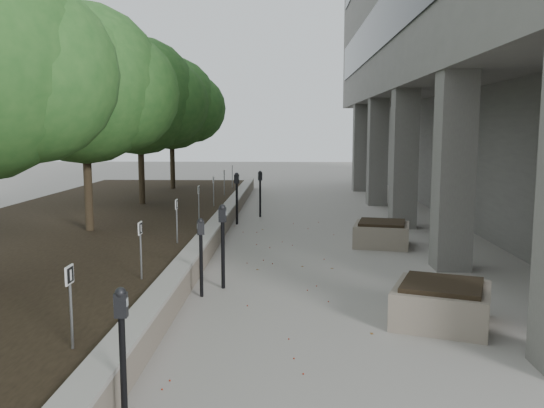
# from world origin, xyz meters

# --- Properties ---
(ground) EXTENTS (90.00, 90.00, 0.00)m
(ground) POSITION_xyz_m (0.00, 0.00, 0.00)
(ground) COLOR gray
(ground) RESTS_ON ground
(retaining_wall) EXTENTS (0.39, 26.00, 0.50)m
(retaining_wall) POSITION_xyz_m (-1.82, 9.00, 0.25)
(retaining_wall) COLOR gray
(retaining_wall) RESTS_ON ground
(planting_bed) EXTENTS (7.00, 26.00, 0.40)m
(planting_bed) POSITION_xyz_m (-5.50, 9.00, 0.20)
(planting_bed) COLOR black
(planting_bed) RESTS_ON ground
(crabapple_tree_3) EXTENTS (4.60, 4.00, 5.44)m
(crabapple_tree_3) POSITION_xyz_m (-4.80, 8.00, 3.12)
(crabapple_tree_3) COLOR #275B22
(crabapple_tree_3) RESTS_ON planting_bed
(crabapple_tree_4) EXTENTS (4.60, 4.00, 5.44)m
(crabapple_tree_4) POSITION_xyz_m (-4.80, 13.00, 3.12)
(crabapple_tree_4) COLOR #275B22
(crabapple_tree_4) RESTS_ON planting_bed
(crabapple_tree_5) EXTENTS (4.60, 4.00, 5.44)m
(crabapple_tree_5) POSITION_xyz_m (-4.80, 18.00, 3.12)
(crabapple_tree_5) COLOR #275B22
(crabapple_tree_5) RESTS_ON planting_bed
(parking_sign_2) EXTENTS (0.04, 0.22, 0.96)m
(parking_sign_2) POSITION_xyz_m (-2.35, 0.50, 0.88)
(parking_sign_2) COLOR black
(parking_sign_2) RESTS_ON planting_bed
(parking_sign_3) EXTENTS (0.04, 0.22, 0.96)m
(parking_sign_3) POSITION_xyz_m (-2.35, 3.50, 0.88)
(parking_sign_3) COLOR black
(parking_sign_3) RESTS_ON planting_bed
(parking_sign_4) EXTENTS (0.04, 0.22, 0.96)m
(parking_sign_4) POSITION_xyz_m (-2.35, 6.50, 0.88)
(parking_sign_4) COLOR black
(parking_sign_4) RESTS_ON planting_bed
(parking_sign_5) EXTENTS (0.04, 0.22, 0.96)m
(parking_sign_5) POSITION_xyz_m (-2.35, 9.50, 0.88)
(parking_sign_5) COLOR black
(parking_sign_5) RESTS_ON planting_bed
(parking_sign_6) EXTENTS (0.04, 0.22, 0.96)m
(parking_sign_6) POSITION_xyz_m (-2.35, 12.50, 0.88)
(parking_sign_6) COLOR black
(parking_sign_6) RESTS_ON planting_bed
(parking_sign_7) EXTENTS (0.04, 0.22, 0.96)m
(parking_sign_7) POSITION_xyz_m (-2.35, 15.50, 0.88)
(parking_sign_7) COLOR black
(parking_sign_7) RESTS_ON planting_bed
(parking_sign_8) EXTENTS (0.04, 0.22, 0.96)m
(parking_sign_8) POSITION_xyz_m (-2.35, 18.50, 0.88)
(parking_sign_8) COLOR black
(parking_sign_8) RESTS_ON planting_bed
(parking_meter_1) EXTENTS (0.14, 0.10, 1.39)m
(parking_meter_1) POSITION_xyz_m (-1.49, -0.47, 0.70)
(parking_meter_1) COLOR black
(parking_meter_1) RESTS_ON ground
(parking_meter_2) EXTENTS (0.16, 0.13, 1.37)m
(parking_meter_2) POSITION_xyz_m (-1.42, 3.87, 0.68)
(parking_meter_2) COLOR black
(parking_meter_2) RESTS_ON ground
(parking_meter_3) EXTENTS (0.16, 0.12, 1.53)m
(parking_meter_3) POSITION_xyz_m (-1.11, 4.40, 0.77)
(parking_meter_3) COLOR black
(parking_meter_3) RESTS_ON ground
(parking_meter_4) EXTENTS (0.18, 0.15, 1.57)m
(parking_meter_4) POSITION_xyz_m (-1.50, 11.36, 0.79)
(parking_meter_4) COLOR black
(parking_meter_4) RESTS_ON ground
(parking_meter_5) EXTENTS (0.17, 0.14, 1.52)m
(parking_meter_5) POSITION_xyz_m (-0.87, 12.86, 0.76)
(parking_meter_5) COLOR black
(parking_meter_5) RESTS_ON ground
(planter_front) EXTENTS (1.71, 1.71, 0.62)m
(planter_front) POSITION_xyz_m (2.33, 2.61, 0.31)
(planter_front) COLOR gray
(planter_front) RESTS_ON ground
(planter_back) EXTENTS (1.55, 1.55, 0.61)m
(planter_back) POSITION_xyz_m (2.37, 8.30, 0.30)
(planter_back) COLOR gray
(planter_back) RESTS_ON ground
(berry_scatter) EXTENTS (3.30, 14.10, 0.02)m
(berry_scatter) POSITION_xyz_m (-0.10, 5.00, 0.01)
(berry_scatter) COLOR maroon
(berry_scatter) RESTS_ON ground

